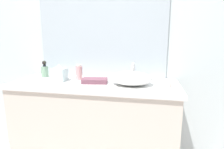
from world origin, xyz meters
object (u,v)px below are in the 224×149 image
object	(u,v)px
candle_jar	(168,85)
sink_basin	(131,78)
soap_dispenser	(45,70)
tissue_box	(59,74)
folded_hand_towel	(95,81)
lotion_bottle	(79,72)

from	to	relation	value
candle_jar	sink_basin	bearing A→B (deg)	177.73
sink_basin	soap_dispenser	xyz separation A→B (m)	(-0.88, 0.14, 0.01)
tissue_box	folded_hand_towel	size ratio (longest dim) A/B	0.71
soap_dispenser	folded_hand_towel	xyz separation A→B (m)	(0.56, -0.14, -0.05)
soap_dispenser	candle_jar	world-z (taller)	soap_dispenser
sink_basin	lotion_bottle	distance (m)	0.51
candle_jar	soap_dispenser	bearing A→B (deg)	172.53
sink_basin	folded_hand_towel	distance (m)	0.32
lotion_bottle	folded_hand_towel	size ratio (longest dim) A/B	0.67
sink_basin	tissue_box	xyz separation A→B (m)	(-0.67, 0.02, 0.01)
lotion_bottle	folded_hand_towel	distance (m)	0.21
sink_basin	lotion_bottle	xyz separation A→B (m)	(-0.50, 0.10, 0.01)
tissue_box	candle_jar	world-z (taller)	tissue_box
sink_basin	tissue_box	bearing A→B (deg)	178.14
folded_hand_towel	sink_basin	bearing A→B (deg)	-0.51
candle_jar	folded_hand_towel	xyz separation A→B (m)	(-0.63, 0.01, 0.00)
soap_dispenser	tissue_box	xyz separation A→B (m)	(0.22, -0.12, -0.00)
soap_dispenser	folded_hand_towel	size ratio (longest dim) A/B	0.76
sink_basin	soap_dispenser	world-z (taller)	soap_dispenser
folded_hand_towel	tissue_box	bearing A→B (deg)	176.88
soap_dispenser	tissue_box	bearing A→B (deg)	-29.36
sink_basin	candle_jar	distance (m)	0.31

